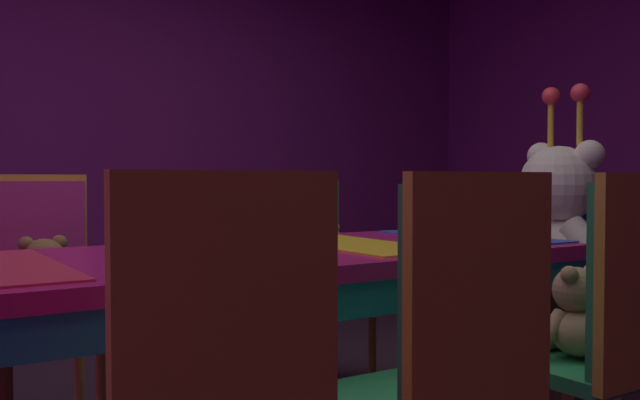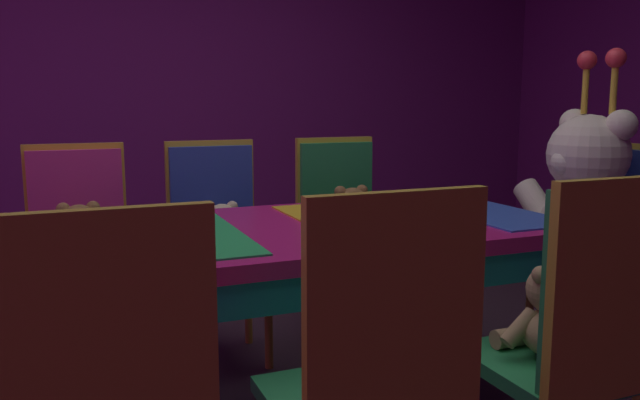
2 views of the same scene
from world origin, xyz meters
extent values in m
cube|color=#721E72|center=(-2.60, 0.00, 1.40)|extent=(0.12, 6.40, 2.80)
cube|color=#C61E72|center=(0.00, 0.00, 0.71)|extent=(0.90, 2.00, 0.05)
cube|color=teal|center=(0.00, 0.00, 0.64)|extent=(0.88, 1.96, 0.10)
cylinder|color=#4C3826|center=(0.38, 0.90, 0.34)|extent=(0.07, 0.07, 0.69)
cylinder|color=#4C3826|center=(-0.38, 0.90, 0.34)|extent=(0.07, 0.07, 0.69)
cube|color=green|center=(0.00, -0.28, 0.74)|extent=(0.77, 0.32, 0.01)
cube|color=yellow|center=(0.00, 0.28, 0.74)|extent=(0.77, 0.32, 0.01)
cube|color=blue|center=(0.00, 0.85, 0.74)|extent=(0.77, 0.32, 0.01)
cube|color=#CC338C|center=(-0.69, -0.60, 0.44)|extent=(0.40, 0.40, 0.04)
cube|color=#CC338C|center=(-0.87, -0.60, 0.71)|extent=(0.05, 0.38, 0.50)
cube|color=gold|center=(-0.89, -0.60, 0.71)|extent=(0.03, 0.41, 0.55)
cylinder|color=gold|center=(-0.53, -0.44, 0.21)|extent=(0.04, 0.04, 0.42)
cylinder|color=gold|center=(-0.53, -0.76, 0.21)|extent=(0.04, 0.04, 0.42)
cylinder|color=gold|center=(-0.85, -0.44, 0.21)|extent=(0.04, 0.04, 0.42)
cylinder|color=gold|center=(-0.85, -0.76, 0.21)|extent=(0.04, 0.04, 0.42)
ellipsoid|color=olive|center=(-0.69, -0.60, 0.54)|extent=(0.19, 0.19, 0.15)
sphere|color=olive|center=(-0.67, -0.60, 0.68)|extent=(0.15, 0.15, 0.15)
sphere|color=#AE7747|center=(-0.62, -0.60, 0.67)|extent=(0.06, 0.06, 0.06)
sphere|color=olive|center=(-0.69, -0.54, 0.74)|extent=(0.06, 0.06, 0.06)
sphere|color=olive|center=(-0.69, -0.65, 0.74)|extent=(0.06, 0.06, 0.06)
cylinder|color=olive|center=(-0.65, -0.50, 0.56)|extent=(0.05, 0.13, 0.12)
cylinder|color=olive|center=(-0.65, -0.69, 0.56)|extent=(0.05, 0.13, 0.12)
cylinder|color=olive|center=(-0.57, -0.55, 0.49)|extent=(0.06, 0.14, 0.06)
cylinder|color=olive|center=(-0.57, -0.65, 0.49)|extent=(0.06, 0.14, 0.06)
cube|color=#2D47B2|center=(-0.68, -0.01, 0.44)|extent=(0.40, 0.40, 0.04)
cube|color=#2D47B2|center=(-0.86, -0.01, 0.71)|extent=(0.05, 0.38, 0.50)
cube|color=gold|center=(-0.89, -0.01, 0.71)|extent=(0.03, 0.41, 0.55)
cylinder|color=gold|center=(-0.52, 0.15, 0.21)|extent=(0.04, 0.04, 0.42)
cylinder|color=gold|center=(-0.52, -0.17, 0.21)|extent=(0.04, 0.04, 0.42)
cylinder|color=gold|center=(-0.84, 0.15, 0.21)|extent=(0.04, 0.04, 0.42)
cylinder|color=gold|center=(-0.84, -0.17, 0.21)|extent=(0.04, 0.04, 0.42)
ellipsoid|color=beige|center=(-0.68, -0.01, 0.53)|extent=(0.17, 0.17, 0.13)
sphere|color=beige|center=(-0.67, -0.01, 0.65)|extent=(0.13, 0.13, 0.13)
sphere|color=#FDDCAD|center=(-0.62, -0.01, 0.64)|extent=(0.05, 0.05, 0.05)
sphere|color=beige|center=(-0.68, 0.04, 0.70)|extent=(0.05, 0.05, 0.05)
sphere|color=beige|center=(-0.68, -0.06, 0.70)|extent=(0.05, 0.05, 0.05)
cylinder|color=beige|center=(-0.65, 0.07, 0.55)|extent=(0.05, 0.12, 0.11)
cylinder|color=beige|center=(-0.65, -0.09, 0.55)|extent=(0.05, 0.12, 0.11)
cylinder|color=beige|center=(-0.58, 0.03, 0.49)|extent=(0.06, 0.12, 0.06)
cylinder|color=beige|center=(-0.58, -0.06, 0.49)|extent=(0.06, 0.12, 0.06)
cube|color=#268C4C|center=(-0.70, 0.62, 0.44)|extent=(0.40, 0.40, 0.04)
cube|color=#268C4C|center=(-0.88, 0.62, 0.71)|extent=(0.05, 0.38, 0.50)
cube|color=gold|center=(-0.90, 0.62, 0.71)|extent=(0.03, 0.41, 0.55)
cylinder|color=gold|center=(-0.54, 0.78, 0.21)|extent=(0.04, 0.04, 0.42)
cylinder|color=gold|center=(-0.54, 0.46, 0.21)|extent=(0.04, 0.04, 0.42)
cylinder|color=gold|center=(-0.86, 0.78, 0.21)|extent=(0.04, 0.04, 0.42)
cylinder|color=gold|center=(-0.86, 0.46, 0.21)|extent=(0.04, 0.04, 0.42)
ellipsoid|color=olive|center=(-0.70, 0.62, 0.54)|extent=(0.19, 0.19, 0.15)
sphere|color=olive|center=(-0.68, 0.62, 0.68)|extent=(0.15, 0.15, 0.15)
sphere|color=#AE7747|center=(-0.63, 0.62, 0.67)|extent=(0.06, 0.06, 0.06)
sphere|color=olive|center=(-0.70, 0.68, 0.74)|extent=(0.06, 0.06, 0.06)
sphere|color=olive|center=(-0.70, 0.57, 0.74)|extent=(0.06, 0.06, 0.06)
cylinder|color=olive|center=(-0.66, 0.72, 0.56)|extent=(0.05, 0.14, 0.13)
cylinder|color=olive|center=(-0.66, 0.53, 0.56)|extent=(0.05, 0.14, 0.13)
cylinder|color=olive|center=(-0.57, 0.67, 0.49)|extent=(0.07, 0.14, 0.07)
cylinder|color=olive|center=(-0.57, 0.57, 0.49)|extent=(0.07, 0.14, 0.07)
cube|color=red|center=(0.88, -0.61, 0.71)|extent=(0.05, 0.38, 0.50)
cube|color=gold|center=(0.91, -0.61, 0.71)|extent=(0.03, 0.41, 0.55)
sphere|color=tan|center=(0.69, -0.61, 0.65)|extent=(0.13, 0.13, 0.13)
sphere|color=tan|center=(0.64, -0.61, 0.64)|extent=(0.05, 0.05, 0.05)
sphere|color=tan|center=(0.70, -0.66, 0.70)|extent=(0.05, 0.05, 0.05)
sphere|color=tan|center=(0.70, -0.56, 0.70)|extent=(0.05, 0.05, 0.05)
cylinder|color=tan|center=(0.67, -0.53, 0.55)|extent=(0.05, 0.12, 0.11)
cube|color=#268C4C|center=(0.89, -0.03, 0.71)|extent=(0.05, 0.38, 0.50)
cube|color=gold|center=(0.91, -0.03, 0.71)|extent=(0.03, 0.41, 0.55)
cube|color=#268C4C|center=(0.71, 0.57, 0.44)|extent=(0.40, 0.40, 0.04)
cube|color=#268C4C|center=(0.89, 0.57, 0.71)|extent=(0.05, 0.38, 0.50)
cube|color=gold|center=(0.91, 0.57, 0.71)|extent=(0.03, 0.41, 0.55)
ellipsoid|color=tan|center=(0.71, 0.57, 0.53)|extent=(0.17, 0.17, 0.13)
sphere|color=tan|center=(0.70, 0.57, 0.65)|extent=(0.13, 0.13, 0.13)
sphere|color=tan|center=(0.65, 0.57, 0.64)|extent=(0.05, 0.05, 0.05)
sphere|color=tan|center=(0.71, 0.52, 0.70)|extent=(0.05, 0.05, 0.05)
sphere|color=tan|center=(0.71, 0.62, 0.70)|extent=(0.05, 0.05, 0.05)
cylinder|color=tan|center=(0.68, 0.49, 0.55)|extent=(0.05, 0.12, 0.11)
cylinder|color=tan|center=(0.68, 0.66, 0.55)|extent=(0.05, 0.12, 0.11)
cylinder|color=tan|center=(0.60, 0.53, 0.49)|extent=(0.06, 0.12, 0.06)
cylinder|color=tan|center=(0.60, 0.62, 0.49)|extent=(0.06, 0.12, 0.06)
cube|color=#2D47B2|center=(0.00, 1.42, 0.44)|extent=(0.40, 0.40, 0.04)
cube|color=#2D47B2|center=(0.00, 1.60, 0.71)|extent=(0.38, 0.05, 0.50)
cube|color=gold|center=(0.00, 1.62, 0.71)|extent=(0.41, 0.03, 0.55)
cylinder|color=gold|center=(0.16, 1.26, 0.21)|extent=(0.04, 0.04, 0.42)
cylinder|color=gold|center=(-0.16, 1.58, 0.21)|extent=(0.04, 0.04, 0.42)
cylinder|color=gold|center=(-0.16, 1.26, 0.21)|extent=(0.04, 0.04, 0.42)
ellipsoid|color=silver|center=(0.00, 1.42, 0.64)|extent=(0.42, 0.42, 0.33)
sphere|color=silver|center=(0.00, 1.38, 0.94)|extent=(0.33, 0.33, 0.33)
sphere|color=white|center=(0.00, 1.27, 0.92)|extent=(0.12, 0.12, 0.12)
sphere|color=silver|center=(0.13, 1.42, 1.07)|extent=(0.12, 0.12, 0.12)
sphere|color=silver|center=(-0.13, 1.42, 1.07)|extent=(0.12, 0.12, 0.12)
cylinder|color=silver|center=(0.21, 1.33, 0.68)|extent=(0.29, 0.12, 0.28)
cylinder|color=silver|center=(-0.21, 1.33, 0.68)|extent=(0.29, 0.12, 0.28)
cylinder|color=silver|center=(0.11, 1.15, 0.53)|extent=(0.31, 0.14, 0.14)
cylinder|color=silver|center=(-0.11, 1.15, 0.53)|extent=(0.31, 0.14, 0.14)
cylinder|color=gold|center=(0.08, 1.42, 1.22)|extent=(0.03, 0.03, 0.22)
sphere|color=#E5333F|center=(0.08, 1.42, 1.33)|extent=(0.08, 0.08, 0.08)
cylinder|color=gold|center=(-0.08, 1.42, 1.22)|extent=(0.03, 0.03, 0.22)
sphere|color=#E5333F|center=(-0.08, 1.42, 1.33)|extent=(0.08, 0.08, 0.08)
camera|label=1|loc=(1.94, -1.10, 0.97)|focal=38.76mm
camera|label=2|loc=(2.00, -0.65, 1.16)|focal=35.48mm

